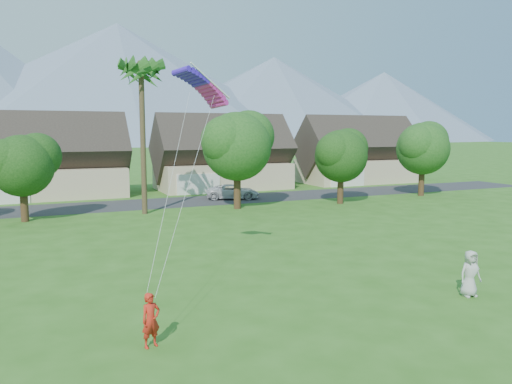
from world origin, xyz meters
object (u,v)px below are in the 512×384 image
watcher (470,273)px  parked_car (233,192)px  kite_flyer (151,320)px  parafoil_kite (202,84)px

watcher → parked_car: bearing=94.5°
kite_flyer → parked_car: (14.64, 31.29, -0.14)m
parafoil_kite → parked_car: bearing=43.9°
parafoil_kite → watcher: bearing=-61.0°
parked_car → parafoil_kite: parafoil_kite is taller
watcher → parafoil_kite: size_ratio=0.63×
watcher → parked_car: (1.54, 31.64, -0.23)m
kite_flyer → watcher: watcher is taller
kite_flyer → parafoil_kite: parafoil_kite is taller
parked_car → parafoil_kite: size_ratio=1.74×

